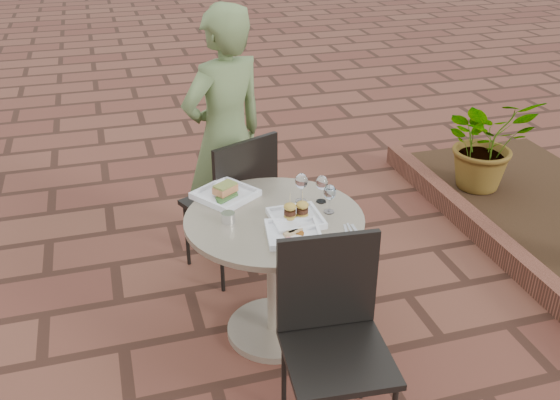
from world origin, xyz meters
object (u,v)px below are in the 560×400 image
object	(u,v)px
chair_far	(236,195)
plate_tuna	(293,233)
chair_near	(333,325)
cafe_table	(274,258)
plate_sliders	(296,215)
plate_salmon	(226,193)
diner	(226,137)

from	to	relation	value
chair_far	plate_tuna	world-z (taller)	chair_far
chair_near	plate_tuna	world-z (taller)	chair_near
cafe_table	plate_sliders	bearing A→B (deg)	-36.55
cafe_table	plate_tuna	xyz separation A→B (m)	(0.04, -0.20, 0.26)
chair_far	chair_near	distance (m)	1.29
plate_sliders	plate_tuna	size ratio (longest dim) A/B	0.85
cafe_table	plate_tuna	bearing A→B (deg)	-79.90
chair_near	plate_sliders	bearing A→B (deg)	92.83
chair_near	plate_tuna	xyz separation A→B (m)	(-0.03, 0.46, 0.20)
chair_near	cafe_table	bearing A→B (deg)	101.04
plate_salmon	chair_far	bearing A→B (deg)	69.39
plate_salmon	plate_sliders	distance (m)	0.44
diner	plate_tuna	world-z (taller)	diner
diner	plate_sliders	xyz separation A→B (m)	(0.14, -0.97, -0.05)
chair_near	plate_salmon	xyz separation A→B (m)	(-0.26, 0.94, 0.20)
cafe_table	plate_sliders	world-z (taller)	plate_sliders
cafe_table	chair_far	bearing A→B (deg)	95.38
chair_near	diner	xyz separation A→B (m)	(-0.12, 1.56, 0.26)
cafe_table	plate_salmon	world-z (taller)	plate_salmon
plate_sliders	plate_tuna	xyz separation A→B (m)	(-0.06, -0.13, -0.01)
plate_tuna	plate_salmon	bearing A→B (deg)	115.08
cafe_table	plate_salmon	size ratio (longest dim) A/B	2.37
plate_salmon	plate_tuna	bearing A→B (deg)	-64.92
chair_near	plate_sliders	world-z (taller)	chair_near
chair_far	plate_salmon	xyz separation A→B (m)	(-0.13, -0.34, 0.20)
cafe_table	chair_far	xyz separation A→B (m)	(-0.06, 0.62, 0.07)
cafe_table	plate_tuna	size ratio (longest dim) A/B	3.11
chair_far	plate_salmon	world-z (taller)	chair_far
chair_far	plate_salmon	size ratio (longest dim) A/B	2.45
plate_sliders	plate_tuna	distance (m)	0.15
plate_salmon	plate_sliders	world-z (taller)	plate_sliders
plate_salmon	plate_tuna	xyz separation A→B (m)	(0.22, -0.48, -0.01)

